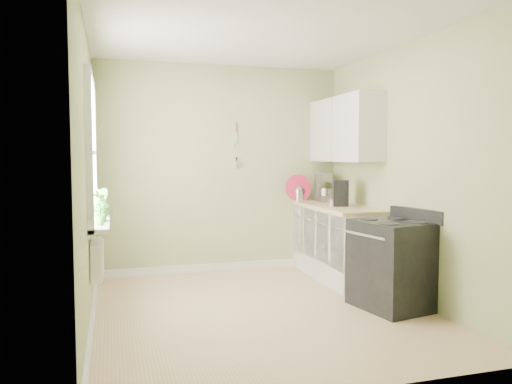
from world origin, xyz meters
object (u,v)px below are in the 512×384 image
object	(u,v)px
stove	(392,264)
kettle	(299,193)
stand_mixer	(324,188)
coffee_maker	(340,194)

from	to	relation	value
stove	kettle	distance (m)	2.10
stand_mixer	stove	bearing A→B (deg)	-92.90
kettle	coffee_maker	xyz separation A→B (m)	(0.22, -0.80, 0.05)
stove	coffee_maker	distance (m)	1.36
stove	kettle	xyz separation A→B (m)	(-0.22, 2.01, 0.57)
stove	kettle	world-z (taller)	kettle
stove	stand_mixer	bearing A→B (deg)	87.10
stove	stand_mixer	size ratio (longest dim) A/B	2.37
stand_mixer	coffee_maker	world-z (taller)	stand_mixer
kettle	stove	bearing A→B (deg)	-83.75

